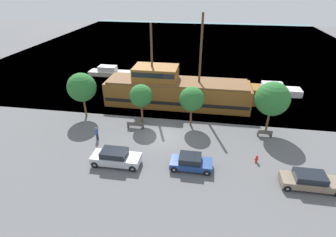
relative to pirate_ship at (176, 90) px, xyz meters
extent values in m
plane|color=#5B5B5E|center=(-0.22, -8.55, -2.01)|extent=(160.00, 160.00, 0.00)
plane|color=slate|center=(-0.22, 35.45, -2.01)|extent=(80.00, 80.00, 0.00)
cube|color=brown|center=(0.17, 0.00, -0.42)|extent=(19.22, 4.64, 3.17)
cube|color=black|center=(0.17, 0.00, -0.90)|extent=(18.83, 4.72, 0.45)
cube|color=brown|center=(10.38, 0.00, 0.06)|extent=(1.40, 2.55, 2.22)
cube|color=brown|center=(0.17, 0.00, 1.29)|extent=(18.45, 4.27, 0.25)
cube|color=brown|center=(-2.72, 0.00, 2.31)|extent=(5.77, 3.71, 1.78)
cube|color=black|center=(-2.72, 0.00, 2.58)|extent=(5.48, 3.77, 0.64)
cylinder|color=#4C331E|center=(3.05, 0.00, 5.68)|extent=(0.28, 0.28, 8.53)
cylinder|color=#4C331E|center=(-3.20, 0.00, 5.04)|extent=(0.28, 0.28, 7.25)
cube|color=silver|center=(14.22, 5.78, -1.51)|extent=(7.35, 2.17, 0.99)
cube|color=silver|center=(13.67, 5.78, -0.64)|extent=(2.94, 1.69, 0.77)
cube|color=black|center=(14.55, 5.78, -0.64)|extent=(0.12, 1.52, 0.62)
cube|color=#B7B2A8|center=(-12.99, 10.13, -1.63)|extent=(7.78, 2.25, 0.75)
cube|color=silver|center=(-13.57, 10.13, -0.81)|extent=(3.11, 1.76, 0.90)
cube|color=black|center=(-12.64, 10.13, -0.81)|extent=(0.12, 1.58, 0.72)
cube|color=#B7BCC6|center=(-3.74, -14.02, -1.40)|extent=(4.53, 1.76, 0.72)
cube|color=black|center=(-3.87, -14.02, -0.75)|extent=(2.35, 1.59, 0.56)
cylinder|color=black|center=(-1.94, -14.81, -1.67)|extent=(0.67, 0.22, 0.67)
cylinder|color=gray|center=(-1.94, -14.81, -1.67)|extent=(0.26, 0.25, 0.26)
cylinder|color=black|center=(-1.94, -13.23, -1.67)|extent=(0.67, 0.22, 0.67)
cylinder|color=gray|center=(-1.94, -13.23, -1.67)|extent=(0.26, 0.25, 0.26)
cylinder|color=black|center=(-5.53, -14.81, -1.67)|extent=(0.67, 0.22, 0.67)
cylinder|color=gray|center=(-5.53, -14.81, -1.67)|extent=(0.26, 0.25, 0.26)
cylinder|color=black|center=(-5.53, -13.23, -1.67)|extent=(0.67, 0.22, 0.67)
cylinder|color=gray|center=(-5.53, -13.23, -1.67)|extent=(0.26, 0.25, 0.26)
cube|color=#7F705B|center=(13.20, -14.41, -1.48)|extent=(4.72, 1.76, 0.61)
cube|color=black|center=(13.06, -14.41, -0.90)|extent=(2.45, 1.58, 0.55)
cylinder|color=black|center=(15.14, -13.63, -1.71)|extent=(0.60, 0.22, 0.60)
cylinder|color=gray|center=(15.14, -13.63, -1.71)|extent=(0.23, 0.25, 0.23)
cylinder|color=black|center=(11.26, -15.20, -1.71)|extent=(0.60, 0.22, 0.60)
cylinder|color=gray|center=(11.26, -15.20, -1.71)|extent=(0.23, 0.25, 0.23)
cylinder|color=black|center=(11.26, -13.63, -1.71)|extent=(0.60, 0.22, 0.60)
cylinder|color=gray|center=(11.26, -13.63, -1.71)|extent=(0.23, 0.25, 0.23)
cube|color=navy|center=(3.23, -13.51, -1.49)|extent=(3.81, 1.76, 0.57)
cube|color=black|center=(3.11, -13.51, -0.92)|extent=(1.98, 1.59, 0.58)
cylinder|color=black|center=(4.70, -14.30, -1.70)|extent=(0.62, 0.22, 0.62)
cylinder|color=gray|center=(4.70, -14.30, -1.70)|extent=(0.24, 0.25, 0.24)
cylinder|color=black|center=(4.70, -12.72, -1.70)|extent=(0.62, 0.22, 0.62)
cylinder|color=gray|center=(4.70, -12.72, -1.70)|extent=(0.24, 0.25, 0.24)
cylinder|color=black|center=(1.76, -14.30, -1.70)|extent=(0.62, 0.22, 0.62)
cylinder|color=gray|center=(1.76, -14.30, -1.70)|extent=(0.24, 0.25, 0.24)
cylinder|color=black|center=(1.76, -12.72, -1.70)|extent=(0.62, 0.22, 0.62)
cylinder|color=gray|center=(1.76, -12.72, -1.70)|extent=(0.24, 0.25, 0.24)
cylinder|color=red|center=(9.28, -11.65, -1.73)|extent=(0.22, 0.22, 0.56)
sphere|color=red|center=(9.28, -11.65, -1.37)|extent=(0.25, 0.25, 0.25)
cylinder|color=red|center=(9.12, -11.65, -1.70)|extent=(0.10, 0.09, 0.09)
cylinder|color=red|center=(9.44, -11.65, -1.70)|extent=(0.10, 0.09, 0.09)
cube|color=#4C4742|center=(-3.77, -7.24, -1.58)|extent=(1.86, 0.45, 0.05)
cube|color=#4C4742|center=(-3.77, -7.44, -1.36)|extent=(1.86, 0.06, 0.40)
cube|color=#2D2D2D|center=(-4.64, -7.24, -1.81)|extent=(0.12, 0.36, 0.40)
cube|color=#2D2D2D|center=(-2.89, -7.24, -1.81)|extent=(0.12, 0.36, 0.40)
cube|color=#4C4742|center=(10.79, -6.75, -1.58)|extent=(1.53, 0.45, 0.05)
cube|color=#4C4742|center=(10.79, -6.95, -1.36)|extent=(1.53, 0.06, 0.40)
cube|color=#2D2D2D|center=(10.08, -6.75, -1.81)|extent=(0.12, 0.36, 0.40)
cube|color=#2D2D2D|center=(11.49, -6.75, -1.81)|extent=(0.12, 0.36, 0.40)
cylinder|color=#232838|center=(-7.16, -10.28, -1.63)|extent=(0.27, 0.27, 0.75)
cylinder|color=#2D4C93|center=(-7.16, -10.28, -0.97)|extent=(0.32, 0.32, 0.58)
sphere|color=#8C664C|center=(-7.16, -10.28, -0.58)|extent=(0.20, 0.20, 0.20)
cylinder|color=brown|center=(-10.69, -5.35, -0.79)|extent=(0.24, 0.24, 2.44)
sphere|color=#286B2D|center=(-10.69, -5.35, 1.90)|extent=(3.44, 3.44, 3.44)
cylinder|color=brown|center=(-3.31, -5.72, -0.83)|extent=(0.24, 0.24, 2.35)
sphere|color=#286B2D|center=(-3.31, -5.72, 1.47)|extent=(2.65, 2.65, 2.65)
cylinder|color=brown|center=(2.52, -5.53, -0.90)|extent=(0.24, 0.24, 2.20)
sphere|color=#286B2D|center=(2.52, -5.53, 1.39)|extent=(2.81, 2.81, 2.81)
cylinder|color=brown|center=(11.13, -5.62, -0.76)|extent=(0.24, 0.24, 2.50)
sphere|color=#286B2D|center=(11.13, -5.62, 2.05)|extent=(3.68, 3.68, 3.68)
camera|label=1|loc=(4.13, -32.65, 13.54)|focal=28.00mm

